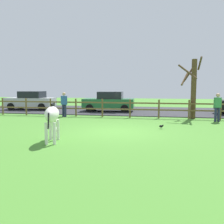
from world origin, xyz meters
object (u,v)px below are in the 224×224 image
Objects in this scene: bare_tree at (193,87)px; visitor_left_of_tree at (64,103)px; crow_on_grass at (161,126)px; visitor_right_of_tree at (217,106)px; parked_car_silver at (31,100)px; zebra at (52,117)px; parked_car_green at (109,101)px.

bare_tree is 8.38m from visitor_left_of_tree.
visitor_right_of_tree is at bearing 43.52° from crow_on_grass.
crow_on_grass is 0.13× the size of visitor_right_of_tree.
crow_on_grass is 0.05× the size of parked_car_silver.
parked_car_green reaches higher than zebra.
bare_tree is 13.27m from parked_car_silver.
bare_tree is at bearing 136.65° from visitor_right_of_tree.
parked_car_green is 4.33m from visitor_left_of_tree.
visitor_right_of_tree is (1.23, -1.17, -1.10)m from bare_tree.
visitor_left_of_tree is (-6.32, 3.45, 0.78)m from crow_on_grass.
bare_tree is 2.35× the size of visitor_left_of_tree.
zebra is at bearing -71.38° from visitor_left_of_tree.
crow_on_grass is (3.98, 3.49, -0.80)m from zebra.
crow_on_grass is (-1.95, -4.19, -1.88)m from bare_tree.
parked_car_green is at bearing 153.83° from bare_tree.
parked_car_silver is at bearing 162.92° from visitor_right_of_tree.
parked_car_silver is 14.72m from visitor_right_of_tree.
parked_car_silver is at bearing 139.51° from visitor_left_of_tree.
zebra is at bearing -138.80° from crow_on_grass.
parked_car_green is 2.49× the size of visitor_right_of_tree.
crow_on_grass is 4.46m from visitor_right_of_tree.
crow_on_grass is at bearing -114.97° from bare_tree.
bare_tree is 0.94× the size of parked_car_green.
visitor_left_of_tree is at bearing -122.19° from parked_car_green.
visitor_right_of_tree is at bearing -29.64° from parked_car_green.
crow_on_grass is 8.21m from parked_car_green.
zebra reaches higher than crow_on_grass.
parked_car_silver is at bearing 122.49° from zebra.
visitor_left_of_tree is at bearing 151.36° from crow_on_grass.
visitor_left_of_tree reaches higher than zebra.
visitor_left_of_tree and visitor_right_of_tree have the same top height.
visitor_right_of_tree reaches higher than parked_car_green.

